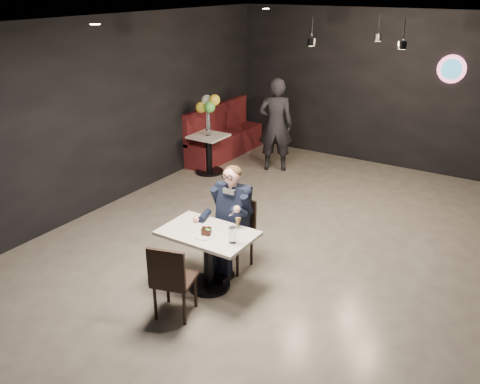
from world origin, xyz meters
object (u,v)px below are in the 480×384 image
Objects in this scene: seated_man at (233,217)px; balloon_vase at (208,131)px; booth_bench at (225,131)px; passerby at (275,125)px; main_table at (208,260)px; sundae_glass at (232,235)px; side_table at (209,153)px; chair_near at (175,278)px; chair_far at (233,235)px.

seated_man is 3.56m from balloon_vase.
booth_bench is 1.35m from passerby.
main_table is 0.51× the size of booth_bench.
sundae_glass is 0.24× the size of side_table.
chair_far is at bearing 73.55° from chair_near.
sundae_glass is 1.18× the size of balloon_vase.
chair_far is 0.51× the size of passerby.
chair_far is 0.26m from seated_man.
chair_far is 0.82m from sundae_glass.
chair_near is at bearing -90.00° from main_table.
sundae_glass reaches higher than side_table.
chair_far is at bearing 90.00° from main_table.
balloon_vase is (-2.32, 2.70, 0.37)m from chair_far.
passerby is at bearing 89.29° from chair_near.
main_table is 0.61× the size of passerby.
main_table is 4.02m from balloon_vase.
chair_near is 0.64× the size of seated_man.
chair_far is 3.58m from balloon_vase.
passerby reaches higher than chair_far.
chair_far is at bearing 0.00° from seated_man.
balloon_vase is (-2.32, 3.25, 0.45)m from main_table.
passerby reaches higher than booth_bench.
chair_near is 0.51× the size of passerby.
sundae_glass is at bearing 39.51° from chair_near.
chair_near reaches higher than side_table.
chair_near reaches higher than balloon_vase.
passerby is at bearing 112.47° from sundae_glass.
sundae_glass reaches higher than balloon_vase.
booth_bench is at bearing 125.25° from seated_man.
balloon_vase is at bearing 130.61° from chair_far.
booth_bench is at bearing 124.84° from sundae_glass.
passerby is (0.99, 0.83, 0.51)m from side_table.
booth_bench is 1.08m from balloon_vase.
seated_man is at bearing 83.61° from passerby.
side_table is at bearing 129.20° from sundae_glass.
sundae_glass is (0.39, -0.61, 0.12)m from seated_man.
side_table is at bearing 130.61° from seated_man.
chair_near is 1.21m from seated_man.
chair_far is at bearing 83.61° from passerby.
passerby is at bearing 110.61° from chair_far.
balloon_vase is at bearing 13.11° from passerby.
seated_man reaches higher than sundae_glass.
booth_bench reaches higher than main_table.
main_table is at bearing -54.53° from balloon_vase.
seated_man is at bearing -49.39° from balloon_vase.
booth_bench is 2.78× the size of side_table.
side_table is at bearing 104.36° from chair_near.
booth_bench is at bearing 125.25° from chair_far.
sundae_glass is (0.39, 0.57, 0.38)m from chair_near.
balloon_vase is (0.00, 0.00, 0.44)m from side_table.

